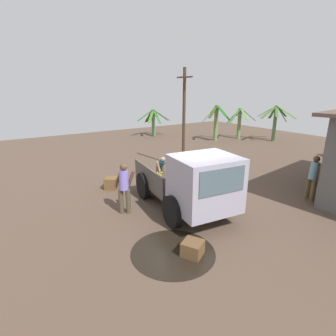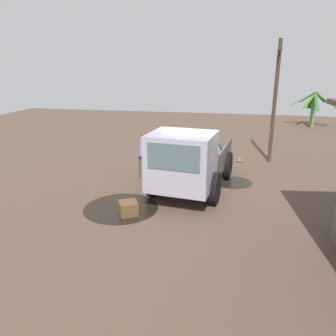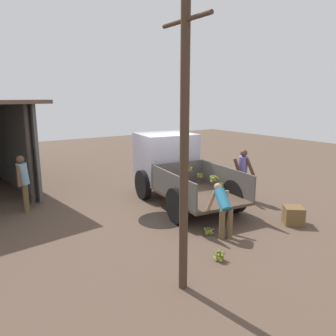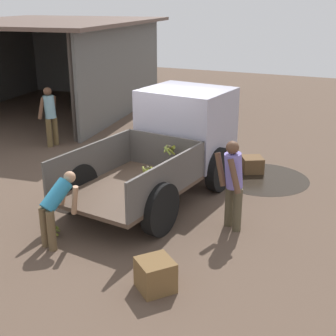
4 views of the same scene
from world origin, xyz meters
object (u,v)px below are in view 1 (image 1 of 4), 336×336
person_bystander_near_shed (313,176)px  banana_bunch_on_ground_0 (168,171)px  person_worker_loading (161,167)px  banana_bunch_on_ground_1 (169,180)px  utility_pole (184,118)px  wooden_crate_0 (111,183)px  person_foreground_visitor (124,186)px  wooden_crate_1 (193,248)px  cargo_truck (197,184)px

person_bystander_near_shed → banana_bunch_on_ground_0: person_bystander_near_shed is taller
person_worker_loading → banana_bunch_on_ground_1: (0.18, 0.27, -0.64)m
banana_bunch_on_ground_1 → banana_bunch_on_ground_0: bearing=148.5°
utility_pole → wooden_crate_0: 4.99m
wooden_crate_0 → utility_pole: bearing=100.0°
utility_pole → person_bystander_near_shed: bearing=14.1°
person_worker_loading → wooden_crate_0: (-0.54, -2.13, -0.51)m
person_bystander_near_shed → person_foreground_visitor: bearing=165.0°
banana_bunch_on_ground_0 → wooden_crate_1: bearing=-28.2°
banana_bunch_on_ground_0 → wooden_crate_1: 6.65m
cargo_truck → banana_bunch_on_ground_0: (-4.35, 1.76, -1.04)m
person_bystander_near_shed → cargo_truck: bearing=174.0°
cargo_truck → banana_bunch_on_ground_1: cargo_truck is taller
person_worker_loading → utility_pole: bearing=138.6°
person_worker_loading → cargo_truck: bearing=4.6°
cargo_truck → person_worker_loading: bearing=174.3°
utility_pole → person_foreground_visitor: size_ratio=2.92×
cargo_truck → banana_bunch_on_ground_0: size_ratio=17.73×
cargo_truck → person_worker_loading: (-3.41, 0.80, -0.41)m
banana_bunch_on_ground_0 → wooden_crate_0: size_ratio=0.52×
banana_bunch_on_ground_1 → cargo_truck: bearing=-18.4°
person_foreground_visitor → person_worker_loading: bearing=-21.7°
cargo_truck → person_foreground_visitor: cargo_truck is taller
cargo_truck → banana_bunch_on_ground_0: bearing=165.5°
cargo_truck → person_foreground_visitor: (-1.63, -1.78, -0.20)m
person_worker_loading → banana_bunch_on_ground_0: person_worker_loading is taller
person_bystander_near_shed → person_worker_loading: bearing=138.2°
cargo_truck → utility_pole: utility_pole is taller
cargo_truck → person_foreground_visitor: 2.42m
utility_pole → banana_bunch_on_ground_1: utility_pole is taller
person_worker_loading → banana_bunch_on_ground_1: bearing=73.8°
person_worker_loading → banana_bunch_on_ground_0: bearing=152.1°
banana_bunch_on_ground_1 → wooden_crate_1: (4.74, -2.45, 0.08)m
person_foreground_visitor → person_bystander_near_shed: person_foreground_visitor is taller
person_bystander_near_shed → wooden_crate_1: size_ratio=3.48×
cargo_truck → person_bystander_near_shed: bearing=81.6°
person_worker_loading → person_foreground_visitor: bearing=-37.5°
utility_pole → banana_bunch_on_ground_1: 3.48m
person_bystander_near_shed → wooden_crate_0: person_bystander_near_shed is taller
person_worker_loading → person_bystander_near_shed: person_bystander_near_shed is taller
banana_bunch_on_ground_0 → wooden_crate_0: bearing=-82.7°
banana_bunch_on_ground_1 → wooden_crate_1: wooden_crate_1 is taller
cargo_truck → banana_bunch_on_ground_1: (-3.23, 1.08, -1.05)m
cargo_truck → wooden_crate_1: size_ratio=9.42×
cargo_truck → wooden_crate_0: size_ratio=9.26×
person_bystander_near_shed → utility_pole: bearing=114.0°
cargo_truck → wooden_crate_0: 4.27m
cargo_truck → person_worker_loading: 3.53m
banana_bunch_on_ground_0 → banana_bunch_on_ground_1: size_ratio=1.07×
person_foreground_visitor → person_bystander_near_shed: bearing=-81.3°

